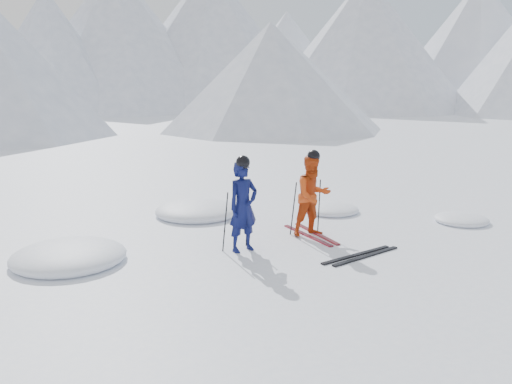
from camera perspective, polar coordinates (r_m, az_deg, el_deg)
ground at (r=11.13m, az=9.68°, el=-4.87°), size 160.00×160.00×0.00m
mountain_range at (r=45.12m, az=-17.13°, el=15.94°), size 106.15×62.94×15.53m
skier_blue at (r=10.03m, az=-1.36°, el=-1.55°), size 0.64×0.45×1.70m
skier_red at (r=11.07m, az=6.00°, el=-0.40°), size 0.88×0.73×1.67m
pole_blue_left at (r=10.07m, az=-3.26°, el=-3.17°), size 0.11×0.08×1.13m
pole_blue_right at (r=10.43m, az=-0.92°, el=-2.62°), size 0.11×0.07×1.13m
pole_red_left at (r=11.15m, az=3.96°, el=-1.75°), size 0.11×0.09×1.11m
pole_red_right at (r=11.44m, az=6.66°, el=-1.45°), size 0.11×0.08×1.11m
ski_worn_left at (r=11.20m, az=5.43°, el=-4.56°), size 0.25×1.70×0.03m
ski_worn_right at (r=11.35m, az=6.38°, el=-4.37°), size 0.37×1.69×0.03m
ski_loose_a at (r=10.13m, az=10.51°, el=-6.53°), size 1.70×0.18×0.03m
ski_loose_b at (r=10.09m, az=11.52°, el=-6.63°), size 1.70×0.24×0.03m
snow_lumps at (r=11.61m, az=-6.32°, el=-4.07°), size 9.72×5.45×0.44m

